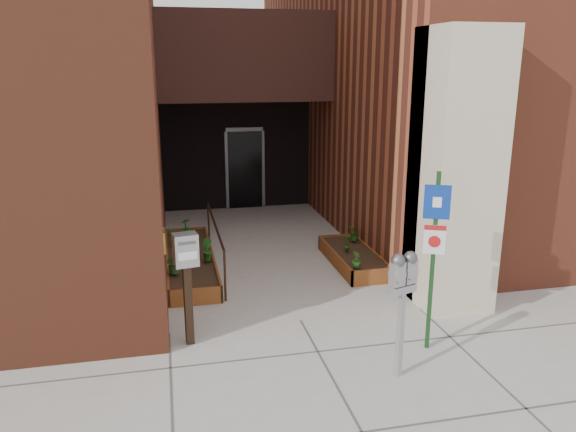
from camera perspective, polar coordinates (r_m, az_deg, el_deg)
ground at (r=8.85m, az=1.28°, el=-10.57°), size 80.00×80.00×0.00m
architecture at (r=14.77m, az=-6.08°, el=19.55°), size 20.00×14.60×10.00m
planter_left at (r=11.08m, az=-9.92°, el=-4.60°), size 0.90×3.60×0.30m
planter_right at (r=11.17m, az=6.60°, el=-4.30°), size 0.80×2.20×0.30m
handrail at (r=10.87m, az=-7.42°, el=-1.48°), size 0.04×3.34×0.90m
parking_meter at (r=7.02m, az=11.60°, el=-6.56°), size 0.38×0.24×1.66m
sign_post at (r=7.72m, az=14.62°, el=-2.68°), size 0.32×0.16×2.51m
payment_dropbox at (r=7.85m, az=-10.29°, el=-4.97°), size 0.36×0.29×1.63m
shrub_left_a at (r=10.02m, az=-11.43°, el=-4.76°), size 0.42×0.42×0.36m
shrub_left_b at (r=10.56m, az=-8.26°, el=-3.39°), size 0.30×0.30×0.41m
shrub_left_c at (r=12.11m, az=-10.32°, el=-1.13°), size 0.30×0.30×0.38m
shrub_left_d at (r=11.58m, az=-11.63°, el=-2.08°), size 0.25×0.25×0.33m
shrub_right_a at (r=10.19m, az=6.96°, el=-4.40°), size 0.23×0.23×0.29m
shrub_right_b at (r=11.04m, az=6.00°, el=-2.66°), size 0.25×0.25×0.35m
shrub_right_c at (r=11.66m, az=6.77°, el=-1.78°), size 0.40×0.40×0.32m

